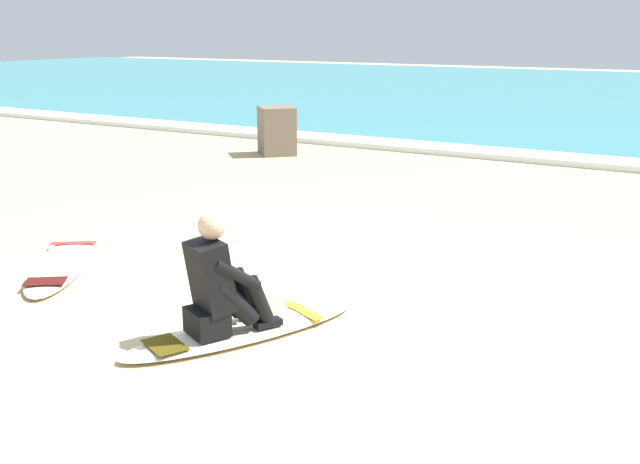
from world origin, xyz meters
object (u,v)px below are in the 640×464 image
object	(u,v)px
surfboard_spare_near	(62,263)
shoreline_rock	(277,131)
surfboard_main	(242,330)
surfer_seated	(220,286)

from	to	relation	value
surfboard_spare_near	shoreline_rock	xyz separation A→B (m)	(-1.98, 6.86, 0.41)
surfboard_main	surfer_seated	world-z (taller)	surfer_seated
surfboard_main	surfer_seated	xyz separation A→B (m)	(-0.07, -0.16, 0.40)
surfer_seated	surfboard_spare_near	xyz separation A→B (m)	(-2.53, 0.66, -0.40)
surfboard_main	shoreline_rock	distance (m)	8.67
surfer_seated	shoreline_rock	world-z (taller)	surfer_seated
surfboard_spare_near	surfer_seated	bearing A→B (deg)	-14.57
surfer_seated	surfboard_spare_near	size ratio (longest dim) A/B	0.47
surfboard_main	surfer_seated	distance (m)	0.44
surfer_seated	surfboard_spare_near	world-z (taller)	surfer_seated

